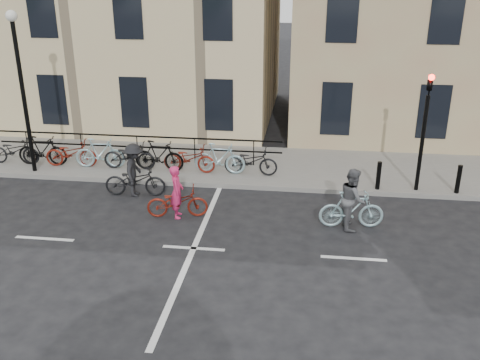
# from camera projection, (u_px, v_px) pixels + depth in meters

# --- Properties ---
(ground) EXTENTS (120.00, 120.00, 0.00)m
(ground) POSITION_uv_depth(u_px,v_px,m) (194.00, 248.00, 13.57)
(ground) COLOR black
(ground) RESTS_ON ground
(sidewalk) EXTENTS (46.00, 4.00, 0.15)m
(sidewalk) POSITION_uv_depth(u_px,v_px,m) (121.00, 160.00, 19.55)
(sidewalk) COLOR slate
(sidewalk) RESTS_ON ground
(building_west) EXTENTS (20.00, 10.00, 10.00)m
(building_west) POSITION_uv_depth(u_px,v_px,m) (58.00, 2.00, 24.72)
(building_west) COLOR tan
(building_west) RESTS_ON sidewalk
(traffic_light) EXTENTS (0.18, 0.30, 3.90)m
(traffic_light) POSITION_uv_depth(u_px,v_px,m) (425.00, 118.00, 15.92)
(traffic_light) COLOR black
(traffic_light) RESTS_ON sidewalk
(lamp_post) EXTENTS (0.36, 0.36, 5.28)m
(lamp_post) POSITION_uv_depth(u_px,v_px,m) (20.00, 73.00, 17.11)
(lamp_post) COLOR black
(lamp_post) RESTS_ON sidewalk
(bollard_east) EXTENTS (0.14, 0.14, 0.90)m
(bollard_east) POSITION_uv_depth(u_px,v_px,m) (379.00, 176.00, 16.66)
(bollard_east) COLOR black
(bollard_east) RESTS_ON sidewalk
(bollard_west) EXTENTS (0.14, 0.14, 0.90)m
(bollard_west) POSITION_uv_depth(u_px,v_px,m) (459.00, 179.00, 16.37)
(bollard_west) COLOR black
(bollard_west) RESTS_ON sidewalk
(parked_bikes) EXTENTS (10.40, 1.23, 1.05)m
(parked_bikes) POSITION_uv_depth(u_px,v_px,m) (130.00, 155.00, 18.37)
(parked_bikes) COLOR black
(parked_bikes) RESTS_ON sidewalk
(cyclist_pink) EXTENTS (1.80, 0.90, 1.54)m
(cyclist_pink) POSITION_uv_depth(u_px,v_px,m) (177.00, 199.00, 15.12)
(cyclist_pink) COLOR maroon
(cyclist_pink) RESTS_ON ground
(cyclist_grey) EXTENTS (1.80, 0.89, 1.70)m
(cyclist_grey) POSITION_uv_depth(u_px,v_px,m) (352.00, 204.00, 14.44)
(cyclist_grey) COLOR #96BCC4
(cyclist_grey) RESTS_ON ground
(cyclist_dark) EXTENTS (1.94, 1.13, 1.68)m
(cyclist_dark) POSITION_uv_depth(u_px,v_px,m) (135.00, 176.00, 16.49)
(cyclist_dark) COLOR black
(cyclist_dark) RESTS_ON ground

